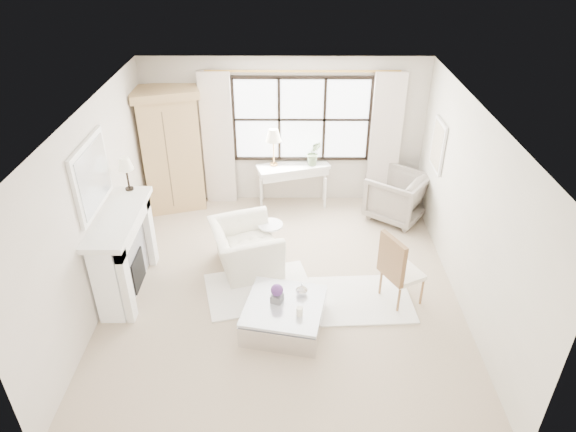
% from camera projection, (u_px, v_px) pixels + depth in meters
% --- Properties ---
extents(floor, '(5.50, 5.50, 0.00)m').
position_uv_depth(floor, '(283.00, 288.00, 7.56)').
color(floor, tan).
rests_on(floor, ground).
extents(ceiling, '(5.50, 5.50, 0.00)m').
position_uv_depth(ceiling, '(282.00, 113.00, 6.17)').
color(ceiling, white).
rests_on(ceiling, ground).
extents(wall_back, '(5.00, 0.00, 5.00)m').
position_uv_depth(wall_back, '(285.00, 132.00, 9.22)').
color(wall_back, beige).
rests_on(wall_back, ground).
extents(wall_front, '(5.00, 0.00, 5.00)m').
position_uv_depth(wall_front, '(278.00, 367.00, 4.51)').
color(wall_front, white).
rests_on(wall_front, ground).
extents(wall_left, '(0.00, 5.50, 5.50)m').
position_uv_depth(wall_left, '(97.00, 209.00, 6.88)').
color(wall_left, beige).
rests_on(wall_left, ground).
extents(wall_right, '(0.00, 5.50, 5.50)m').
position_uv_depth(wall_right, '(469.00, 210.00, 6.86)').
color(wall_right, beige).
rests_on(wall_right, ground).
extents(window_pane, '(2.40, 0.02, 1.50)m').
position_uv_depth(window_pane, '(302.00, 119.00, 9.07)').
color(window_pane, white).
rests_on(window_pane, wall_back).
extents(window_frame, '(2.50, 0.04, 1.50)m').
position_uv_depth(window_frame, '(302.00, 120.00, 9.07)').
color(window_frame, black).
rests_on(window_frame, wall_back).
extents(curtain_rod, '(3.30, 0.04, 0.04)m').
position_uv_depth(curtain_rod, '(302.00, 71.00, 8.57)').
color(curtain_rod, '#B78B3F').
rests_on(curtain_rod, wall_back).
extents(curtain_left, '(0.55, 0.10, 2.47)m').
position_uv_depth(curtain_left, '(218.00, 140.00, 9.20)').
color(curtain_left, beige).
rests_on(curtain_left, ground).
extents(curtain_right, '(0.55, 0.10, 2.47)m').
position_uv_depth(curtain_right, '(385.00, 141.00, 9.19)').
color(curtain_right, beige).
rests_on(curtain_right, ground).
extents(fireplace, '(0.58, 1.66, 1.26)m').
position_uv_depth(fireplace, '(122.00, 252.00, 7.24)').
color(fireplace, white).
rests_on(fireplace, ground).
extents(mirror_frame, '(0.05, 1.15, 0.95)m').
position_uv_depth(mirror_frame, '(92.00, 176.00, 6.62)').
color(mirror_frame, white).
rests_on(mirror_frame, wall_left).
extents(mirror_glass, '(0.02, 1.00, 0.80)m').
position_uv_depth(mirror_glass, '(94.00, 176.00, 6.62)').
color(mirror_glass, silver).
rests_on(mirror_glass, wall_left).
extents(art_frame, '(0.04, 0.62, 0.82)m').
position_uv_depth(art_frame, '(438.00, 145.00, 8.21)').
color(art_frame, white).
rests_on(art_frame, wall_right).
extents(art_canvas, '(0.01, 0.52, 0.72)m').
position_uv_depth(art_canvas, '(437.00, 145.00, 8.21)').
color(art_canvas, '#C1B495').
rests_on(art_canvas, wall_right).
extents(mantel_lamp, '(0.22, 0.22, 0.51)m').
position_uv_depth(mantel_lamp, '(125.00, 165.00, 7.34)').
color(mantel_lamp, black).
rests_on(mantel_lamp, fireplace).
extents(armoire, '(1.27, 0.99, 2.24)m').
position_uv_depth(armoire, '(171.00, 149.00, 9.09)').
color(armoire, tan).
rests_on(armoire, floor).
extents(console_table, '(1.37, 0.81, 0.80)m').
position_uv_depth(console_table, '(293.00, 185.00, 9.52)').
color(console_table, white).
rests_on(console_table, floor).
extents(console_lamp, '(0.28, 0.28, 0.69)m').
position_uv_depth(console_lamp, '(273.00, 136.00, 9.04)').
color(console_lamp, '#A9783A').
rests_on(console_lamp, console_table).
extents(orchid_plant, '(0.27, 0.22, 0.47)m').
position_uv_depth(orchid_plant, '(314.00, 153.00, 9.21)').
color(orchid_plant, '#5F764F').
rests_on(orchid_plant, console_table).
extents(side_table, '(0.40, 0.40, 0.51)m').
position_uv_depth(side_table, '(271.00, 233.00, 8.23)').
color(side_table, white).
rests_on(side_table, floor).
extents(rug_left, '(1.73, 1.41, 0.03)m').
position_uv_depth(rug_left, '(260.00, 289.00, 7.52)').
color(rug_left, white).
rests_on(rug_left, floor).
extents(rug_right, '(1.48, 1.14, 0.03)m').
position_uv_depth(rug_right, '(361.00, 299.00, 7.33)').
color(rug_right, white).
rests_on(rug_right, floor).
extents(club_armchair, '(1.26, 1.34, 0.71)m').
position_uv_depth(club_armchair, '(246.00, 248.00, 7.84)').
color(club_armchair, white).
rests_on(club_armchair, floor).
extents(wingback_chair, '(1.28, 1.28, 0.85)m').
position_uv_depth(wingback_chair, '(397.00, 196.00, 9.09)').
color(wingback_chair, gray).
rests_on(wingback_chair, floor).
extents(french_chair, '(0.65, 0.65, 1.08)m').
position_uv_depth(french_chair, '(400.00, 282.00, 7.19)').
color(french_chair, olive).
rests_on(french_chair, floor).
extents(coffee_table, '(1.18, 1.18, 0.38)m').
position_uv_depth(coffee_table, '(284.00, 316.00, 6.79)').
color(coffee_table, silver).
rests_on(coffee_table, floor).
extents(planter_box, '(0.18, 0.18, 0.11)m').
position_uv_depth(planter_box, '(277.00, 298.00, 6.71)').
color(planter_box, slate).
rests_on(planter_box, coffee_table).
extents(planter_flowers, '(0.16, 0.16, 0.16)m').
position_uv_depth(planter_flowers, '(277.00, 290.00, 6.64)').
color(planter_flowers, '#593078').
rests_on(planter_flowers, planter_box).
extents(pillar_candle, '(0.08, 0.08, 0.12)m').
position_uv_depth(pillar_candle, '(300.00, 311.00, 6.48)').
color(pillar_candle, white).
rests_on(pillar_candle, coffee_table).
extents(coffee_vase, '(0.21, 0.21, 0.17)m').
position_uv_depth(coffee_vase, '(302.00, 289.00, 6.82)').
color(coffee_vase, white).
rests_on(coffee_vase, coffee_table).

